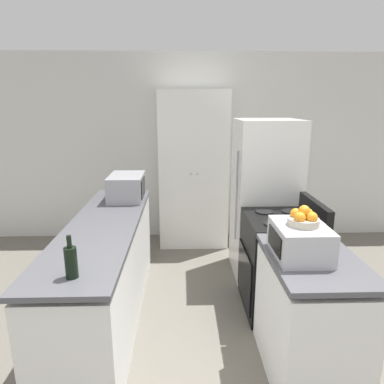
{
  "coord_description": "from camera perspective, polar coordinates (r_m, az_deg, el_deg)",
  "views": [
    {
      "loc": [
        -0.1,
        -1.56,
        1.92
      ],
      "look_at": [
        0.0,
        1.81,
        1.05
      ],
      "focal_mm": 32.0,
      "sensor_mm": 36.0,
      "label": 1
    }
  ],
  "objects": [
    {
      "name": "wall_back",
      "position": [
        4.92,
        -0.54,
        7.25
      ],
      "size": [
        7.0,
        0.06,
        2.6
      ],
      "color": "silver",
      "rests_on": "ground_plane"
    },
    {
      "name": "counter_left",
      "position": [
        3.27,
        -14.09,
        -12.87
      ],
      "size": [
        0.6,
        2.35,
        0.91
      ],
      "color": "silver",
      "rests_on": "ground_plane"
    },
    {
      "name": "counter_right",
      "position": [
        2.73,
        18.85,
        -19.29
      ],
      "size": [
        0.6,
        0.89,
        0.91
      ],
      "color": "silver",
      "rests_on": "ground_plane"
    },
    {
      "name": "pantry_cabinet",
      "position": [
        4.66,
        0.23,
        3.71
      ],
      "size": [
        0.92,
        0.54,
        2.1
      ],
      "color": "white",
      "rests_on": "ground_plane"
    },
    {
      "name": "stove",
      "position": [
        3.4,
        14.38,
        -11.39
      ],
      "size": [
        0.66,
        0.71,
        1.07
      ],
      "color": "black",
      "rests_on": "ground_plane"
    },
    {
      "name": "refrigerator",
      "position": [
        3.93,
        11.98,
        -1.16
      ],
      "size": [
        0.69,
        0.71,
        1.76
      ],
      "color": "white",
      "rests_on": "ground_plane"
    },
    {
      "name": "microwave",
      "position": [
        3.77,
        -10.81,
        0.83
      ],
      "size": [
        0.36,
        0.52,
        0.27
      ],
      "color": "#939399",
      "rests_on": "counter_left"
    },
    {
      "name": "wine_bottle",
      "position": [
        2.19,
        -19.52,
        -10.87
      ],
      "size": [
        0.07,
        0.07,
        0.27
      ],
      "color": "black",
      "rests_on": "counter_left"
    },
    {
      "name": "toaster_oven",
      "position": [
        2.44,
        17.51,
        -7.74
      ],
      "size": [
        0.35,
        0.43,
        0.23
      ],
      "color": "#B2B2B7",
      "rests_on": "counter_right"
    },
    {
      "name": "fruit_bowl",
      "position": [
        2.38,
        18.1,
        -4.17
      ],
      "size": [
        0.21,
        0.21,
        0.14
      ],
      "color": "#B2A893",
      "rests_on": "toaster_oven"
    }
  ]
}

